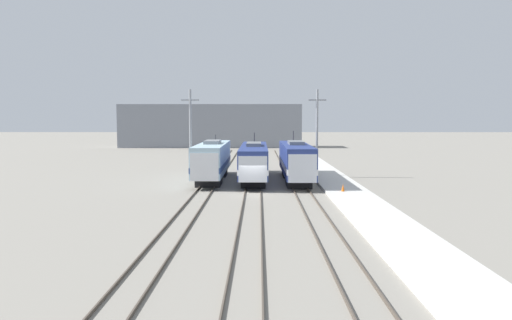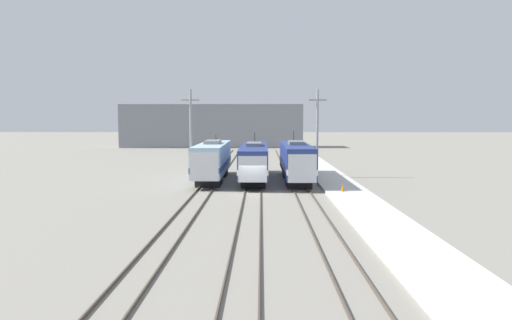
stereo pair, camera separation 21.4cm
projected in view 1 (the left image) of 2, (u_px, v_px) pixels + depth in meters
name	position (u px, v px, depth m)	size (l,w,h in m)	color
ground_plane	(253.00, 193.00, 45.05)	(400.00, 400.00, 0.00)	gray
rail_pair_far_left	(203.00, 192.00, 45.07)	(1.51, 120.00, 0.15)	#4C4238
rail_pair_center	(253.00, 193.00, 45.04)	(1.51, 120.00, 0.15)	#4C4238
rail_pair_far_right	(302.00, 193.00, 45.01)	(1.51, 120.00, 0.15)	#4C4238
locomotive_far_left	(212.00, 160.00, 54.00)	(2.93, 16.81, 4.88)	#232326
locomotive_center	(254.00, 161.00, 54.41)	(2.88, 19.38, 5.09)	black
locomotive_far_right	(296.00, 161.00, 53.09)	(2.84, 17.31, 5.34)	black
catenary_tower_left	(190.00, 132.00, 56.99)	(2.03, 0.28, 10.04)	gray
catenary_tower_right	(317.00, 132.00, 56.90)	(2.03, 0.28, 10.04)	gray
platform	(348.00, 192.00, 44.98)	(4.00, 120.00, 0.25)	beige
traffic_cone	(343.00, 188.00, 44.51)	(0.28, 0.28, 0.67)	orange
depot_building	(211.00, 126.00, 117.90)	(42.10, 9.54, 9.98)	gray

